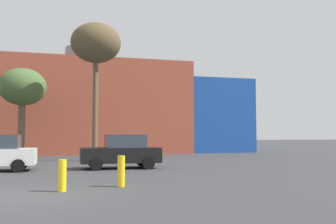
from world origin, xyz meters
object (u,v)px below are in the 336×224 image
at_px(bare_tree_0, 96,45).
at_px(bare_tree_1, 22,88).
at_px(bollard_yellow_1, 121,171).
at_px(parked_car_3, 122,152).
at_px(bollard_yellow_2, 62,176).

distance_m(bare_tree_0, bare_tree_1, 6.61).
bearing_deg(bollard_yellow_1, bare_tree_1, 106.50).
height_order(parked_car_3, bare_tree_1, bare_tree_1).
bearing_deg(bollard_yellow_1, bollard_yellow_2, -162.37).
relative_size(bare_tree_1, bollard_yellow_1, 6.41).
bearing_deg(parked_car_3, bare_tree_0, -81.83).
distance_m(bollard_yellow_1, bollard_yellow_2, 1.95).
distance_m(bare_tree_1, bollard_yellow_2, 17.83).
bearing_deg(bare_tree_1, bare_tree_0, -35.39).
relative_size(parked_car_3, bollard_yellow_1, 3.90).
xyz_separation_m(parked_car_3, bare_tree_1, (-5.82, 9.70, 4.20)).
relative_size(parked_car_3, bare_tree_0, 0.43).
bearing_deg(bollard_yellow_2, parked_car_3, 68.76).
bearing_deg(parked_car_3, bollard_yellow_1, 81.76).
xyz_separation_m(parked_car_3, bollard_yellow_2, (-2.83, -7.27, -0.38)).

